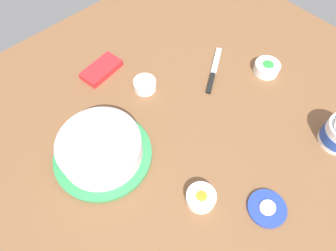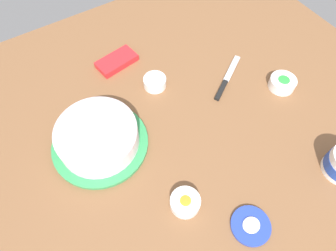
# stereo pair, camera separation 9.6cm
# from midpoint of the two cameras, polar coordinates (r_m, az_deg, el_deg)

# --- Properties ---
(ground_plane) EXTENTS (1.54, 1.54, 0.00)m
(ground_plane) POSITION_cam_midpoint_polar(r_m,az_deg,el_deg) (1.02, 3.56, 1.08)
(ground_plane) COLOR brown
(frosted_cake) EXTENTS (0.31, 0.31, 0.11)m
(frosted_cake) POSITION_cam_midpoint_polar(r_m,az_deg,el_deg) (0.94, -15.77, -4.49)
(frosted_cake) COLOR #339351
(frosted_cake) RESTS_ON ground_plane
(frosting_tub_lid) EXTENTS (0.11, 0.11, 0.02)m
(frosting_tub_lid) POSITION_cam_midpoint_polar(r_m,az_deg,el_deg) (0.91, 15.64, -15.37)
(frosting_tub_lid) COLOR #233DAD
(frosting_tub_lid) RESTS_ON ground_plane
(spreading_knife) EXTENTS (0.21, 0.14, 0.01)m
(spreading_knife) POSITION_cam_midpoint_polar(r_m,az_deg,el_deg) (1.14, 6.31, 9.74)
(spreading_knife) COLOR silver
(spreading_knife) RESTS_ON ground_plane
(sprinkle_bowl_green) EXTENTS (0.10, 0.10, 0.04)m
(sprinkle_bowl_green) POSITION_cam_midpoint_polar(r_m,az_deg,el_deg) (1.18, 16.33, 10.55)
(sprinkle_bowl_green) COLOR white
(sprinkle_bowl_green) RESTS_ON ground_plane
(sprinkle_bowl_orange) EXTENTS (0.09, 0.09, 0.04)m
(sprinkle_bowl_orange) POSITION_cam_midpoint_polar(r_m,az_deg,el_deg) (0.88, 3.18, -13.98)
(sprinkle_bowl_orange) COLOR white
(sprinkle_bowl_orange) RESTS_ON ground_plane
(sprinkle_bowl_rainbow) EXTENTS (0.08, 0.08, 0.04)m
(sprinkle_bowl_rainbow) POSITION_cam_midpoint_polar(r_m,az_deg,el_deg) (1.09, -7.04, 7.65)
(sprinkle_bowl_rainbow) COLOR white
(sprinkle_bowl_rainbow) RESTS_ON ground_plane
(candy_box_lower) EXTENTS (0.17, 0.10, 0.03)m
(candy_box_lower) POSITION_cam_midpoint_polar(r_m,az_deg,el_deg) (1.18, -15.04, 10.22)
(candy_box_lower) COLOR red
(candy_box_lower) RESTS_ON ground_plane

